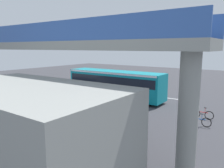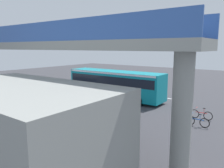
{
  "view_description": "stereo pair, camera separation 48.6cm",
  "coord_description": "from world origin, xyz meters",
  "px_view_note": "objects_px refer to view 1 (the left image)",
  "views": [
    {
      "loc": [
        -14.44,
        21.74,
        5.79
      ],
      "look_at": [
        0.3,
        1.06,
        1.6
      ],
      "focal_mm": 35.79,
      "sensor_mm": 36.0,
      "label": 1
    },
    {
      "loc": [
        -14.83,
        21.45,
        5.79
      ],
      "look_at": [
        0.3,
        1.06,
        1.6
      ],
      "focal_mm": 35.79,
      "sensor_mm": 36.0,
      "label": 2
    }
  ],
  "objects_px": {
    "traffic_sign": "(116,76)",
    "bicycle_red": "(202,114)",
    "pedestrian": "(80,82)",
    "parked_van": "(40,89)",
    "city_bus": "(115,82)",
    "bicycle_blue": "(199,121)"
  },
  "relations": [
    {
      "from": "pedestrian",
      "to": "traffic_sign",
      "type": "bearing_deg",
      "value": -159.36
    },
    {
      "from": "city_bus",
      "to": "bicycle_red",
      "type": "distance_m",
      "value": 10.29
    },
    {
      "from": "bicycle_red",
      "to": "bicycle_blue",
      "type": "relative_size",
      "value": 1.0
    },
    {
      "from": "parked_van",
      "to": "pedestrian",
      "type": "xyz_separation_m",
      "value": [
        1.27,
        -7.71,
        -0.3
      ]
    },
    {
      "from": "city_bus",
      "to": "parked_van",
      "type": "bearing_deg",
      "value": 39.92
    },
    {
      "from": "bicycle_blue",
      "to": "bicycle_red",
      "type": "bearing_deg",
      "value": -83.4
    },
    {
      "from": "city_bus",
      "to": "bicycle_red",
      "type": "xyz_separation_m",
      "value": [
        -10.01,
        1.84,
        -1.51
      ]
    },
    {
      "from": "city_bus",
      "to": "bicycle_red",
      "type": "relative_size",
      "value": 6.52
    },
    {
      "from": "bicycle_blue",
      "to": "traffic_sign",
      "type": "distance_m",
      "value": 15.3
    },
    {
      "from": "traffic_sign",
      "to": "bicycle_red",
      "type": "bearing_deg",
      "value": 154.7
    },
    {
      "from": "pedestrian",
      "to": "traffic_sign",
      "type": "relative_size",
      "value": 0.64
    },
    {
      "from": "traffic_sign",
      "to": "pedestrian",
      "type": "bearing_deg",
      "value": 20.64
    },
    {
      "from": "city_bus",
      "to": "traffic_sign",
      "type": "xyz_separation_m",
      "value": [
        2.75,
        -4.2,
        0.01
      ]
    },
    {
      "from": "city_bus",
      "to": "bicycle_blue",
      "type": "height_order",
      "value": "city_bus"
    },
    {
      "from": "parked_van",
      "to": "pedestrian",
      "type": "distance_m",
      "value": 7.82
    },
    {
      "from": "bicycle_red",
      "to": "pedestrian",
      "type": "xyz_separation_m",
      "value": [
        17.7,
        -4.17,
        0.51
      ]
    },
    {
      "from": "parked_van",
      "to": "traffic_sign",
      "type": "height_order",
      "value": "traffic_sign"
    },
    {
      "from": "parked_van",
      "to": "bicycle_blue",
      "type": "relative_size",
      "value": 2.71
    },
    {
      "from": "parked_van",
      "to": "bicycle_red",
      "type": "relative_size",
      "value": 2.71
    },
    {
      "from": "bicycle_red",
      "to": "bicycle_blue",
      "type": "distance_m",
      "value": 1.93
    },
    {
      "from": "parked_van",
      "to": "pedestrian",
      "type": "height_order",
      "value": "parked_van"
    },
    {
      "from": "bicycle_blue",
      "to": "pedestrian",
      "type": "relative_size",
      "value": 0.99
    }
  ]
}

